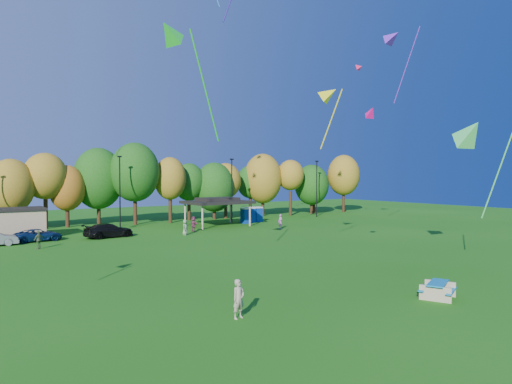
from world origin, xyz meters
TOP-DOWN VIEW (x-y plane):
  - ground at (0.00, 0.00)m, footprint 160.00×160.00m
  - tree_line at (-1.03, 45.51)m, footprint 93.57×10.55m
  - lamp_posts at (2.00, 40.00)m, footprint 64.50×0.25m
  - utility_building at (-10.00, 38.00)m, footprint 6.30×4.30m
  - pavilion at (14.00, 37.00)m, footprint 8.20×6.20m
  - porta_potties at (20.13, 38.19)m, footprint 3.75×2.07m
  - picnic_table at (6.50, -0.99)m, footprint 2.52×2.35m
  - kite_flyer at (-4.28, 2.03)m, footprint 0.74×0.56m
  - car_c at (-7.97, 34.66)m, footprint 4.72×2.52m
  - car_d at (-1.24, 33.54)m, footprint 5.49×2.85m
  - far_person_1 at (6.45, 30.87)m, footprint 0.99×0.98m
  - far_person_2 at (-8.74, 29.27)m, footprint 1.05×0.85m
  - far_person_4 at (18.94, 29.74)m, footprint 0.45×0.67m
  - far_person_5 at (8.65, 33.22)m, footprint 0.54×1.68m
  - kite_0 at (9.77, 6.82)m, footprint 1.00×1.27m
  - kite_2 at (10.94, 12.38)m, footprint 2.65×3.20m
  - kite_3 at (26.21, 23.86)m, footprint 1.25×1.40m
  - kite_4 at (-3.99, 10.28)m, footprint 4.46×2.12m
  - kite_8 at (24.91, 17.45)m, footprint 2.21×5.01m
  - kite_10 at (17.66, 4.06)m, footprint 2.61×5.01m

SIDE VIEW (x-z plane):
  - ground at x=0.00m, z-range 0.00..0.00m
  - picnic_table at x=6.50m, z-range 0.07..0.94m
  - car_c at x=-7.97m, z-range 0.00..1.26m
  - car_d at x=-1.24m, z-range 0.00..1.52m
  - far_person_2 at x=-8.74m, z-range 0.00..1.67m
  - far_person_1 at x=6.45m, z-range 0.00..1.73m
  - far_person_5 at x=8.65m, z-range 0.00..1.81m
  - kite_flyer at x=-4.28m, z-range 0.00..1.83m
  - far_person_4 at x=18.94m, z-range 0.00..1.84m
  - porta_potties at x=20.13m, z-range 0.01..2.19m
  - utility_building at x=-10.00m, z-range 0.01..3.26m
  - pavilion at x=14.00m, z-range 1.34..5.11m
  - lamp_posts at x=2.00m, z-range 0.36..9.45m
  - tree_line at x=-1.03m, z-range 0.34..11.49m
  - kite_10 at x=17.66m, z-range 5.85..13.87m
  - kite_0 at x=9.77m, z-range 10.59..11.75m
  - kite_2 at x=10.94m, z-range 10.53..16.15m
  - kite_4 at x=-3.99m, z-range 11.48..19.00m
  - kite_3 at x=26.21m, z-range 19.36..20.50m
  - kite_8 at x=24.91m, z-range 17.37..25.89m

